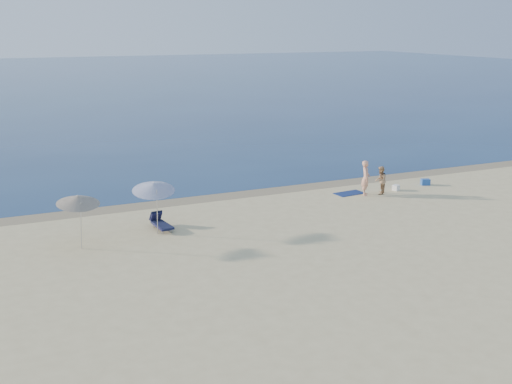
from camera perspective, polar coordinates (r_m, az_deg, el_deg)
sea at (r=113.38m, az=-16.48°, el=9.52°), size 240.00×160.00×0.01m
wet_sand_strip at (r=36.21m, az=2.36°, el=0.24°), size 240.00×1.60×0.00m
person_left at (r=35.26m, az=9.72°, el=1.24°), size 0.76×0.84×1.92m
person_right at (r=35.67m, az=11.01°, el=1.03°), size 0.95×0.95×1.55m
beach_towel at (r=35.66m, az=8.30°, el=-0.11°), size 1.71×1.07×0.03m
white_bag at (r=36.78m, az=12.33°, el=0.38°), size 0.46×0.43×0.31m
blue_cooler at (r=38.42m, az=14.82°, el=0.86°), size 0.58×0.49×0.35m
umbrella_near at (r=28.54m, az=-9.10°, el=0.45°), size 2.22×2.24×2.49m
umbrella_far at (r=27.26m, az=-15.54°, el=-0.69°), size 2.07×2.09×2.39m
lounger_left at (r=29.48m, az=-8.43°, el=-2.77°), size 0.75×1.72×0.73m
lounger_right at (r=29.43m, az=-8.47°, el=-2.85°), size 0.61×1.55×0.67m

